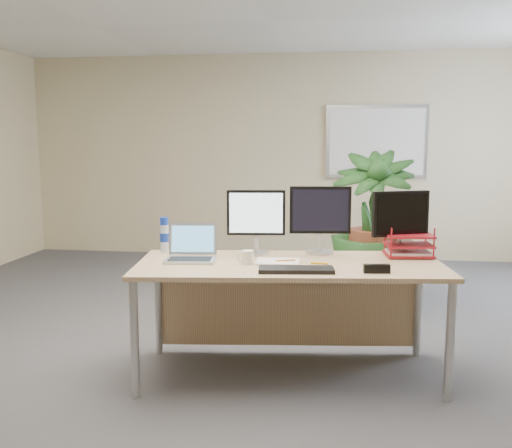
# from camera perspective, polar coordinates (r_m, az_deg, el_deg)

# --- Properties ---
(floor) EXTENTS (8.00, 8.00, 0.00)m
(floor) POSITION_cam_1_polar(r_m,az_deg,el_deg) (4.02, -2.60, -14.56)
(floor) COLOR #444449
(floor) RESTS_ON ground
(back_wall) EXTENTS (7.00, 0.04, 2.70)m
(back_wall) POSITION_cam_1_polar(r_m,az_deg,el_deg) (7.67, 2.85, 6.72)
(back_wall) COLOR beige
(back_wall) RESTS_ON floor
(whiteboard) EXTENTS (1.30, 0.04, 0.95)m
(whiteboard) POSITION_cam_1_polar(r_m,az_deg,el_deg) (7.62, 11.95, 8.05)
(whiteboard) COLOR silver
(whiteboard) RESTS_ON back_wall
(desk) EXTENTS (2.09, 1.07, 0.77)m
(desk) POSITION_cam_1_polar(r_m,az_deg,el_deg) (3.90, 3.31, -5.88)
(desk) COLOR tan
(desk) RESTS_ON floor
(floor_plant) EXTENTS (0.94, 0.94, 1.50)m
(floor_plant) POSITION_cam_1_polar(r_m,az_deg,el_deg) (5.31, 11.43, -0.65)
(floor_plant) COLOR #163312
(floor_plant) RESTS_ON floor
(monitor_left) EXTENTS (0.41, 0.19, 0.45)m
(monitor_left) POSITION_cam_1_polar(r_m,az_deg,el_deg) (3.99, 0.01, 0.64)
(monitor_left) COLOR #B6B6BB
(monitor_left) RESTS_ON desk
(monitor_right) EXTENTS (0.43, 0.20, 0.48)m
(monitor_right) POSITION_cam_1_polar(r_m,az_deg,el_deg) (4.04, 6.43, 0.87)
(monitor_right) COLOR #B6B6BB
(monitor_right) RESTS_ON desk
(monitor_dark) EXTENTS (0.39, 0.19, 0.45)m
(monitor_dark) POSITION_cam_1_polar(r_m,az_deg,el_deg) (4.06, 14.26, 0.51)
(monitor_dark) COLOR #B6B6BB
(monitor_dark) RESTS_ON desk
(laptop) EXTENTS (0.36, 0.33, 0.24)m
(laptop) POSITION_cam_1_polar(r_m,az_deg,el_deg) (3.87, -6.49, -2.68)
(laptop) COLOR #B7B8BC
(laptop) RESTS_ON desk
(keyboard) EXTENTS (0.47, 0.21, 0.03)m
(keyboard) POSITION_cam_1_polar(r_m,az_deg,el_deg) (3.51, 4.04, -4.57)
(keyboard) COLOR black
(keyboard) RESTS_ON desk
(coffee_mug) EXTENTS (0.11, 0.08, 0.09)m
(coffee_mug) POSITION_cam_1_polar(r_m,az_deg,el_deg) (3.72, -0.86, -3.33)
(coffee_mug) COLOR white
(coffee_mug) RESTS_ON desk
(spiral_notebook) EXTENTS (0.29, 0.22, 0.01)m
(spiral_notebook) POSITION_cam_1_polar(r_m,az_deg,el_deg) (3.76, 2.20, -3.77)
(spiral_notebook) COLOR white
(spiral_notebook) RESTS_ON desk
(orange_pen) EXTENTS (0.13, 0.05, 0.01)m
(orange_pen) POSITION_cam_1_polar(r_m,az_deg,el_deg) (3.75, 2.99, -3.65)
(orange_pen) COLOR orange
(orange_pen) RESTS_ON spiral_notebook
(yellow_highlighter) EXTENTS (0.11, 0.02, 0.02)m
(yellow_highlighter) POSITION_cam_1_polar(r_m,az_deg,el_deg) (3.73, 6.37, -3.90)
(yellow_highlighter) COLOR yellow
(yellow_highlighter) RESTS_ON desk
(water_bottle) EXTENTS (0.07, 0.07, 0.25)m
(water_bottle) POSITION_cam_1_polar(r_m,az_deg,el_deg) (4.14, -9.14, -1.15)
(water_bottle) COLOR silver
(water_bottle) RESTS_ON desk
(letter_tray) EXTENTS (0.34, 0.27, 0.15)m
(letter_tray) POSITION_cam_1_polar(r_m,az_deg,el_deg) (4.08, 15.02, -2.22)
(letter_tray) COLOR maroon
(letter_tray) RESTS_ON desk
(stapler) EXTENTS (0.16, 0.06, 0.05)m
(stapler) POSITION_cam_1_polar(r_m,az_deg,el_deg) (3.54, 11.98, -4.39)
(stapler) COLOR black
(stapler) RESTS_ON desk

